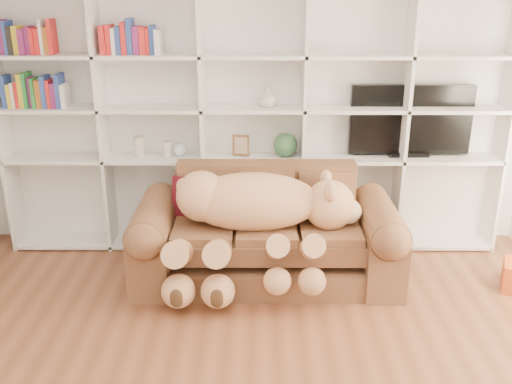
{
  "coord_description": "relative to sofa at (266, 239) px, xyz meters",
  "views": [
    {
      "loc": [
        0.04,
        -2.6,
        2.35
      ],
      "look_at": [
        0.03,
        1.63,
        0.77
      ],
      "focal_mm": 40.0,
      "sensor_mm": 36.0,
      "label": 1
    }
  ],
  "objects": [
    {
      "name": "teddy_bear",
      "position": [
        -0.1,
        -0.18,
        0.28
      ],
      "size": [
        1.55,
        0.86,
        0.9
      ],
      "rotation": [
        0.0,
        0.0,
        0.13
      ],
      "color": "#E0A770",
      "rests_on": "sofa"
    },
    {
      "name": "sofa",
      "position": [
        0.0,
        0.0,
        0.0
      ],
      "size": [
        2.14,
        0.93,
        0.9
      ],
      "color": "brown",
      "rests_on": "floor"
    },
    {
      "name": "figurine_short",
      "position": [
        -0.89,
        0.62,
        0.59
      ],
      "size": [
        0.1,
        0.1,
        0.14
      ],
      "primitive_type": "cylinder",
      "rotation": [
        0.0,
        0.0,
        -0.39
      ],
      "color": "beige",
      "rests_on": "bookshelf"
    },
    {
      "name": "bookshelf",
      "position": [
        -0.35,
        0.68,
        0.97
      ],
      "size": [
        4.43,
        0.35,
        2.4
      ],
      "color": "white",
      "rests_on": "floor"
    },
    {
      "name": "green_vase",
      "position": [
        0.17,
        0.62,
        0.63
      ],
      "size": [
        0.21,
        0.21,
        0.21
      ],
      "primitive_type": "sphere",
      "color": "#305F35",
      "rests_on": "bookshelf"
    },
    {
      "name": "tv",
      "position": [
        1.28,
        0.67,
        0.84
      ],
      "size": [
        1.08,
        0.18,
        0.64
      ],
      "color": "black",
      "rests_on": "bookshelf"
    },
    {
      "name": "shelf_vase",
      "position": [
        0.01,
        0.62,
        1.06
      ],
      "size": [
        0.21,
        0.21,
        0.17
      ],
      "primitive_type": "imported",
      "rotation": [
        0.0,
        0.0,
        -0.39
      ],
      "color": "beige",
      "rests_on": "bookshelf"
    },
    {
      "name": "throw_pillow",
      "position": [
        -0.6,
        0.15,
        0.3
      ],
      "size": [
        0.4,
        0.28,
        0.38
      ],
      "primitive_type": "cube",
      "rotation": [
        -0.24,
        0.0,
        -0.22
      ],
      "color": "#510E10",
      "rests_on": "sofa"
    },
    {
      "name": "snow_globe",
      "position": [
        -0.77,
        0.62,
        0.59
      ],
      "size": [
        0.11,
        0.11,
        0.11
      ],
      "primitive_type": "sphere",
      "color": "white",
      "rests_on": "bookshelf"
    },
    {
      "name": "picture_frame",
      "position": [
        -0.22,
        0.62,
        0.63
      ],
      "size": [
        0.15,
        0.05,
        0.19
      ],
      "primitive_type": "cube",
      "rotation": [
        0.0,
        0.0,
        -0.14
      ],
      "color": "brown",
      "rests_on": "bookshelf"
    },
    {
      "name": "wall_back",
      "position": [
        -0.11,
        0.81,
        1.01
      ],
      "size": [
        5.0,
        0.02,
        2.7
      ],
      "primitive_type": "cube",
      "color": "white",
      "rests_on": "floor"
    },
    {
      "name": "figurine_tall",
      "position": [
        -1.13,
        0.62,
        0.62
      ],
      "size": [
        0.1,
        0.1,
        0.18
      ],
      "primitive_type": "cylinder",
      "rotation": [
        0.0,
        0.0,
        -0.09
      ],
      "color": "beige",
      "rests_on": "bookshelf"
    }
  ]
}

